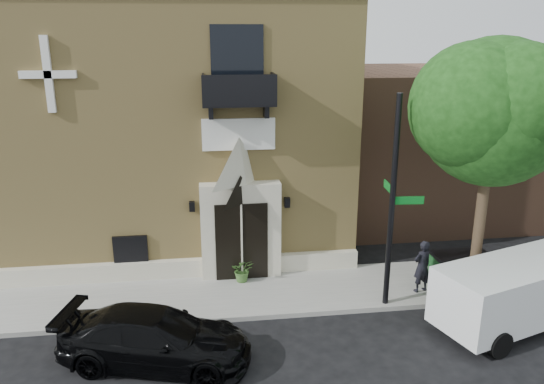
# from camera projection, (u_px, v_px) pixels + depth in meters

# --- Properties ---
(ground) EXTENTS (120.00, 120.00, 0.00)m
(ground) POSITION_uv_depth(u_px,v_px,m) (283.00, 319.00, 15.40)
(ground) COLOR black
(ground) RESTS_ON ground
(sidewalk) EXTENTS (42.00, 3.00, 0.15)m
(sidewalk) POSITION_uv_depth(u_px,v_px,m) (307.00, 290.00, 16.92)
(sidewalk) COLOR gray
(sidewalk) RESTS_ON ground
(church) EXTENTS (12.20, 11.01, 9.30)m
(church) POSITION_uv_depth(u_px,v_px,m) (180.00, 119.00, 21.19)
(church) COLOR tan
(church) RESTS_ON ground
(neighbour_building) EXTENTS (18.00, 8.00, 6.40)m
(neighbour_building) POSITION_uv_depth(u_px,v_px,m) (510.00, 139.00, 24.50)
(neighbour_building) COLOR brown
(neighbour_building) RESTS_ON ground
(street_tree_left) EXTENTS (4.97, 4.38, 7.77)m
(street_tree_left) POSITION_uv_depth(u_px,v_px,m) (496.00, 111.00, 14.76)
(street_tree_left) COLOR #38281C
(street_tree_left) RESTS_ON sidewalk
(black_sedan) EXTENTS (5.12, 3.06, 1.39)m
(black_sedan) POSITION_uv_depth(u_px,v_px,m) (155.00, 338.00, 13.20)
(black_sedan) COLOR black
(black_sedan) RESTS_ON ground
(cargo_van) EXTENTS (5.08, 3.27, 1.94)m
(cargo_van) POSITION_uv_depth(u_px,v_px,m) (521.00, 290.00, 14.77)
(cargo_van) COLOR white
(cargo_van) RESTS_ON ground
(street_sign) EXTENTS (1.00, 1.00, 6.28)m
(street_sign) POSITION_uv_depth(u_px,v_px,m) (393.00, 203.00, 15.09)
(street_sign) COLOR black
(street_sign) RESTS_ON sidewalk
(fire_hydrant) EXTENTS (0.40, 0.32, 0.70)m
(fire_hydrant) POSITION_uv_depth(u_px,v_px,m) (499.00, 283.00, 16.47)
(fire_hydrant) COLOR #9C2B05
(fire_hydrant) RESTS_ON sidewalk
(dumpster) EXTENTS (1.80, 1.06, 1.16)m
(dumpster) POSITION_uv_depth(u_px,v_px,m) (460.00, 271.00, 16.77)
(dumpster) COLOR #0F3818
(dumpster) RESTS_ON sidewalk
(planter) EXTENTS (0.73, 0.64, 0.80)m
(planter) POSITION_uv_depth(u_px,v_px,m) (243.00, 270.00, 17.27)
(planter) COLOR #436E30
(planter) RESTS_ON sidewalk
(pedestrian_near) EXTENTS (0.71, 0.57, 1.70)m
(pedestrian_near) POSITION_uv_depth(u_px,v_px,m) (422.00, 266.00, 16.47)
(pedestrian_near) COLOR black
(pedestrian_near) RESTS_ON sidewalk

